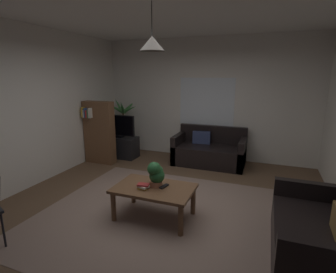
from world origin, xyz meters
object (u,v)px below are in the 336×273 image
Objects in this scene: book_on_table_0 at (143,188)px; bookshelf_corner at (99,132)px; tv at (118,126)px; couch_right_side at (319,239)px; book_on_table_1 at (143,186)px; potted_palm_corner at (124,129)px; coffee_table at (154,192)px; book_on_table_2 at (143,185)px; pendant_lamp at (152,43)px; couch_under_window at (209,152)px; tv_stand at (119,147)px; remote_on_table_0 at (164,186)px; potted_plant_on_table at (156,174)px.

book_on_table_0 is 0.09× the size of bookshelf_corner.
couch_right_side is at bearing -32.04° from tv.
book_on_table_1 is 3.45m from potted_palm_corner.
book_on_table_2 is at bearing -137.93° from coffee_table.
pendant_lamp reaches higher than bookshelf_corner.
couch_under_window is 1.72× the size of tv_stand.
couch_right_side is at bearing 6.43° from remote_on_table_0.
couch_right_side is at bearing -3.02° from book_on_table_2.
couch_under_window is 1.11× the size of potted_palm_corner.
potted_palm_corner is (-1.95, 2.83, 0.08)m from book_on_table_2.
book_on_table_2 is at bearing -55.44° from potted_palm_corner.
pendant_lamp reaches higher than tv.
couch_under_window is 2.52m from bookshelf_corner.
coffee_table is 8.65× the size of book_on_table_0.
tv is at bearing 130.78° from pendant_lamp.
tv is (-1.94, 2.25, 0.39)m from coffee_table.
couch_under_window is 2.56m from coffee_table.
potted_plant_on_table is 3.40m from potted_palm_corner.
couch_right_side is 2.13m from book_on_table_2.
book_on_table_0 is at bearing -139.89° from pendant_lamp.
potted_palm_corner is (-2.19, 2.68, 0.13)m from remote_on_table_0.
pendant_lamp reaches higher than coffee_table.
book_on_table_1 is 0.15× the size of tv_stand.
couch_right_side is at bearing -57.23° from couch_under_window.
potted_plant_on_table is (-0.11, -0.01, 0.18)m from remote_on_table_0.
tv_stand is 0.59m from potted_palm_corner.
couch_under_window reaches higher than book_on_table_2.
tv_stand is at bearing 130.51° from coffee_table.
coffee_table is at bearing -49.22° from tv.
book_on_table_2 is at bearing -132.49° from potted_plant_on_table.
potted_plant_on_table is 0.63× the size of pendant_lamp.
bookshelf_corner reaches higher than tv.
book_on_table_1 is at bearing -136.47° from pendant_lamp.
book_on_table_2 is (-0.11, -0.10, 0.13)m from coffee_table.
tv reaches higher than coffee_table.
couch_under_window is 2.24m from tv.
couch_right_side is 1.36× the size of coffee_table.
tv_stand is at bearing 127.63° from book_on_table_0.
remote_on_table_0 is 0.18× the size of tv.
potted_plant_on_table is at bearing -48.52° from tv.
potted_palm_corner is (-0.12, 0.46, 0.35)m from tv_stand.
couch_right_side is at bearing -25.48° from bookshelf_corner.
bookshelf_corner is (-4.13, 1.97, 0.44)m from couch_right_side.
couch_under_window is at bearing -147.23° from couch_right_side.
couch_under_window is 2.54m from potted_plant_on_table.
tv is (-3.94, 2.47, 0.50)m from couch_right_side.
tv_stand is 0.53m from tv.
book_on_table_0 is 2.75m from bookshelf_corner.
bookshelf_corner is at bearing 137.37° from book_on_table_2.
book_on_table_1 is 0.09× the size of potted_palm_corner.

